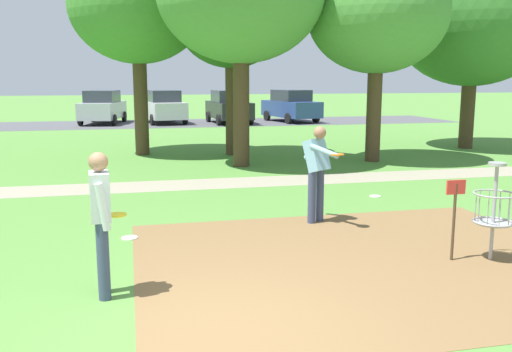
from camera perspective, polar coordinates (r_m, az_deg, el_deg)
ground_plane at (r=5.76m, az=-4.87°, el=-16.07°), size 160.00×160.00×0.00m
dirt_tee_pad at (r=8.01m, az=11.18°, el=-8.54°), size 6.36×5.23×0.01m
disc_golf_basket at (r=8.36m, az=22.93°, el=-3.02°), size 0.98×0.58×1.39m
player_foreground_watching at (r=6.62m, az=-15.65°, el=-3.99°), size 0.41×0.48×1.71m
player_throwing at (r=9.74m, az=6.31°, el=0.88°), size 0.52×1.16×1.71m
frisbee_far_right at (r=12.24m, az=12.16°, el=-2.05°), size 0.24×0.24×0.02m
frisbee_scattered_a at (r=9.13m, az=-12.88°, el=-6.22°), size 0.26×0.26×0.02m
tree_near_left at (r=18.49m, az=-2.57°, el=15.49°), size 3.49×3.49×5.80m
tree_near_right at (r=17.37m, az=12.40°, el=16.01°), size 4.18×4.18×6.20m
tree_mid_left at (r=21.63m, az=21.48°, el=14.86°), size 5.58×5.58×6.97m
tree_far_left at (r=18.91m, az=-12.11°, el=16.75°), size 4.37×4.37×6.69m
parking_lot_strip at (r=31.59m, az=-11.61°, el=5.29°), size 36.00×6.00×0.01m
parked_car_leftmost at (r=32.22m, az=-15.51°, el=6.85°), size 2.58×4.47×1.84m
parked_car_center_left at (r=31.85m, az=-9.51°, el=7.05°), size 2.44×4.42×1.84m
parked_car_center_right at (r=31.35m, az=-2.81°, el=7.13°), size 2.22×4.32×1.84m
parked_car_rightmost at (r=32.50m, az=3.63°, el=7.22°), size 2.71×4.50×1.84m
gravel_path at (r=13.35m, az=-9.67°, el=-0.99°), size 40.00×1.36×0.00m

